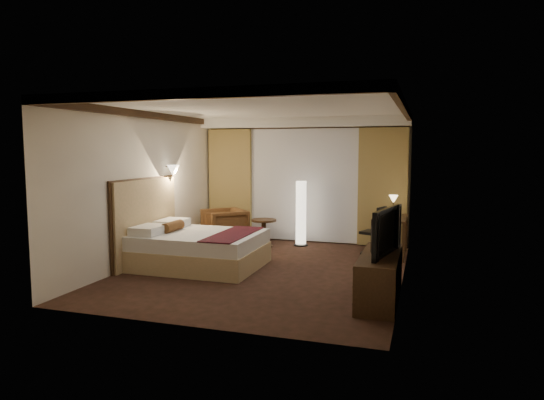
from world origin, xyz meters
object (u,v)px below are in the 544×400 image
(office_chair, at_px, (373,231))
(side_table, at_px, (264,233))
(armchair, at_px, (224,225))
(desk, at_px, (391,236))
(television, at_px, (379,229))
(floor_lamp, at_px, (301,213))
(dresser, at_px, (380,277))
(bed, at_px, (200,249))

(office_chair, bearing_deg, side_table, -163.01)
(armchair, relative_size, desk, 0.76)
(office_chair, height_order, television, television)
(floor_lamp, distance_m, dresser, 3.83)
(bed, distance_m, armchair, 1.96)
(desk, bearing_deg, floor_lamp, 167.22)
(floor_lamp, relative_size, desk, 1.23)
(floor_lamp, distance_m, television, 3.81)
(armchair, distance_m, television, 4.56)
(desk, bearing_deg, office_chair, -171.70)
(bed, bearing_deg, dresser, -17.01)
(armchair, xyz_separation_m, side_table, (0.87, 0.06, -0.14))
(armchair, height_order, floor_lamp, floor_lamp)
(side_table, distance_m, television, 4.00)
(bed, xyz_separation_m, dresser, (3.15, -0.96, 0.01))
(office_chair, relative_size, dresser, 0.58)
(side_table, xyz_separation_m, office_chair, (2.25, -0.14, 0.19))
(dresser, bearing_deg, floor_lamp, 120.51)
(bed, bearing_deg, television, -17.16)
(office_chair, bearing_deg, bed, -125.64)
(floor_lamp, relative_size, office_chair, 1.45)
(desk, distance_m, office_chair, 0.36)
(desk, height_order, television, television)
(floor_lamp, bearing_deg, office_chair, -17.21)
(side_table, xyz_separation_m, television, (2.62, -2.95, 0.68))
(office_chair, bearing_deg, desk, 28.91)
(armchair, distance_m, floor_lamp, 1.65)
(armchair, distance_m, office_chair, 3.12)
(side_table, relative_size, floor_lamp, 0.42)
(bed, relative_size, television, 1.81)
(armchair, bearing_deg, dresser, 7.93)
(side_table, xyz_separation_m, dresser, (2.65, -2.95, 0.03))
(desk, xyz_separation_m, television, (0.02, -2.86, 0.59))
(dresser, bearing_deg, side_table, 131.92)
(floor_lamp, bearing_deg, side_table, -154.83)
(bed, height_order, office_chair, office_chair)
(dresser, bearing_deg, bed, 162.99)
(bed, xyz_separation_m, desk, (3.10, 1.89, 0.07))
(bed, height_order, desk, desk)
(dresser, height_order, television, television)
(armchair, xyz_separation_m, dresser, (3.51, -2.88, -0.11))
(dresser, bearing_deg, office_chair, 97.97)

